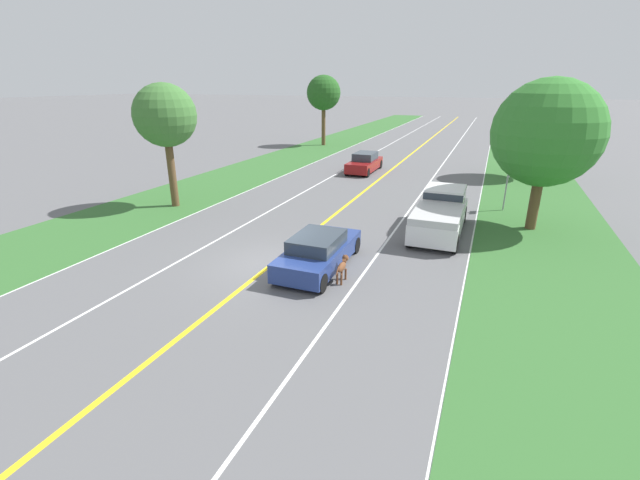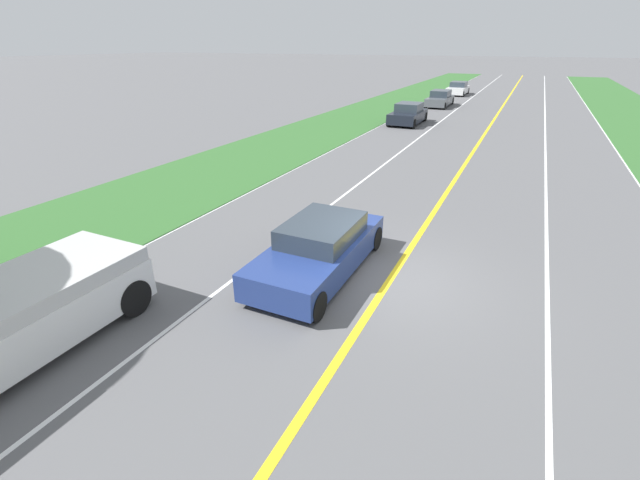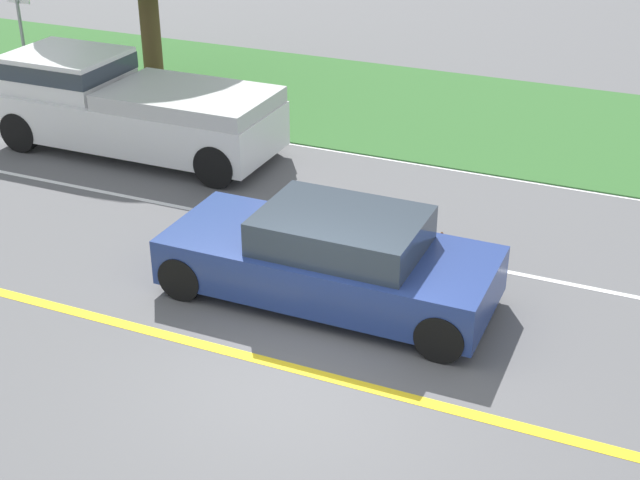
# 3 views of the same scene
# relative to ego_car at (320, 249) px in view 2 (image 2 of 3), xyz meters

# --- Properties ---
(ground_plane) EXTENTS (400.00, 400.00, 0.00)m
(ground_plane) POSITION_rel_ego_car_xyz_m (-1.77, -0.38, -0.63)
(ground_plane) COLOR #5B5B5E
(centre_divider_line) EXTENTS (0.18, 160.00, 0.01)m
(centre_divider_line) POSITION_rel_ego_car_xyz_m (-1.77, -0.38, -0.63)
(centre_divider_line) COLOR yellow
(centre_divider_line) RESTS_ON ground
(lane_edge_line_right) EXTENTS (0.14, 160.00, 0.01)m
(lane_edge_line_right) POSITION_rel_ego_car_xyz_m (5.23, -0.38, -0.63)
(lane_edge_line_right) COLOR white
(lane_edge_line_right) RESTS_ON ground
(lane_dash_same_dir) EXTENTS (0.10, 160.00, 0.01)m
(lane_dash_same_dir) POSITION_rel_ego_car_xyz_m (1.73, -0.38, -0.63)
(lane_dash_same_dir) COLOR white
(lane_dash_same_dir) RESTS_ON ground
(lane_dash_oncoming) EXTENTS (0.10, 160.00, 0.01)m
(lane_dash_oncoming) POSITION_rel_ego_car_xyz_m (-5.27, -0.38, -0.63)
(lane_dash_oncoming) COLOR white
(lane_dash_oncoming) RESTS_ON ground
(grass_verge_right) EXTENTS (6.00, 160.00, 0.03)m
(grass_verge_right) POSITION_rel_ego_car_xyz_m (8.23, -0.38, -0.62)
(grass_verge_right) COLOR #33662D
(grass_verge_right) RESTS_ON ground
(ego_car) EXTENTS (1.90, 4.62, 1.33)m
(ego_car) POSITION_rel_ego_car_xyz_m (0.00, 0.00, 0.00)
(ego_car) COLOR navy
(ego_car) RESTS_ON ground
(dog) EXTENTS (0.23, 1.19, 0.88)m
(dog) POSITION_rel_ego_car_xyz_m (1.21, -0.78, -0.08)
(dog) COLOR brown
(dog) RESTS_ON ground
(car_trailing_near) EXTENTS (1.93, 4.27, 1.43)m
(car_trailing_near) POSITION_rel_ego_car_xyz_m (3.71, -22.45, 0.03)
(car_trailing_near) COLOR black
(car_trailing_near) RESTS_ON ground
(car_trailing_mid) EXTENTS (1.82, 4.76, 1.39)m
(car_trailing_mid) POSITION_rel_ego_car_xyz_m (3.52, -32.86, 0.01)
(car_trailing_mid) COLOR #51565B
(car_trailing_mid) RESTS_ON ground
(car_trailing_far) EXTENTS (1.92, 4.73, 1.37)m
(car_trailing_far) POSITION_rel_ego_car_xyz_m (3.62, -43.43, 0.01)
(car_trailing_far) COLOR white
(car_trailing_far) RESTS_ON ground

